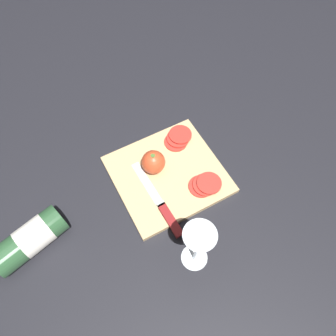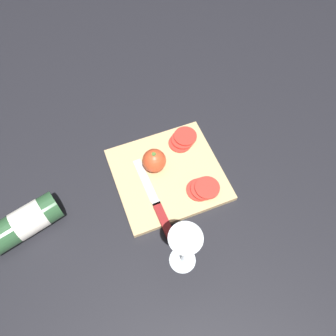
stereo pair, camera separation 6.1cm
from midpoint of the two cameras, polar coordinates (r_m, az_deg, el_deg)
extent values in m
plane|color=black|center=(0.98, 0.98, -3.87)|extent=(3.00, 3.00, 0.00)
cube|color=tan|center=(1.00, 1.74, -1.20)|extent=(0.32, 0.30, 0.02)
cylinder|color=#2D5633|center=(0.96, -22.12, -8.97)|extent=(0.21, 0.13, 0.08)
cylinder|color=white|center=(0.96, -21.31, -8.50)|extent=(0.10, 0.10, 0.08)
cylinder|color=silver|center=(0.91, 4.51, -15.79)|extent=(0.07, 0.07, 0.00)
cylinder|color=silver|center=(0.86, 4.72, -15.05)|extent=(0.01, 0.01, 0.08)
cone|color=silver|center=(0.78, 5.21, -13.29)|extent=(0.08, 0.08, 0.10)
cone|color=#DBCC84|center=(0.81, 5.03, -13.92)|extent=(0.03, 0.03, 0.04)
sphere|color=#DB4C28|center=(0.97, -0.42, 1.28)|extent=(0.07, 0.07, 0.07)
cylinder|color=#47702D|center=(0.94, -0.43, 2.32)|extent=(0.01, 0.01, 0.01)
cube|color=silver|center=(0.97, -2.07, -2.45)|extent=(0.03, 0.16, 0.00)
cube|color=silver|center=(0.94, -0.20, -6.31)|extent=(0.02, 0.01, 0.01)
cube|color=maroon|center=(0.92, 1.12, -9.10)|extent=(0.03, 0.11, 0.01)
cylinder|color=red|center=(0.97, 7.17, -3.90)|extent=(0.07, 0.07, 0.01)
cylinder|color=red|center=(0.96, 7.91, -3.70)|extent=(0.07, 0.07, 0.01)
cylinder|color=red|center=(0.96, 8.66, -3.49)|extent=(0.07, 0.07, 0.01)
cylinder|color=red|center=(1.04, 3.78, 4.29)|extent=(0.07, 0.07, 0.01)
cylinder|color=red|center=(1.04, 4.24, 4.88)|extent=(0.07, 0.07, 0.01)
cylinder|color=red|center=(1.04, 4.70, 5.47)|extent=(0.07, 0.07, 0.01)
camera|label=1|loc=(0.03, -88.19, 3.09)|focal=35.00mm
camera|label=2|loc=(0.03, 91.81, -3.09)|focal=35.00mm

